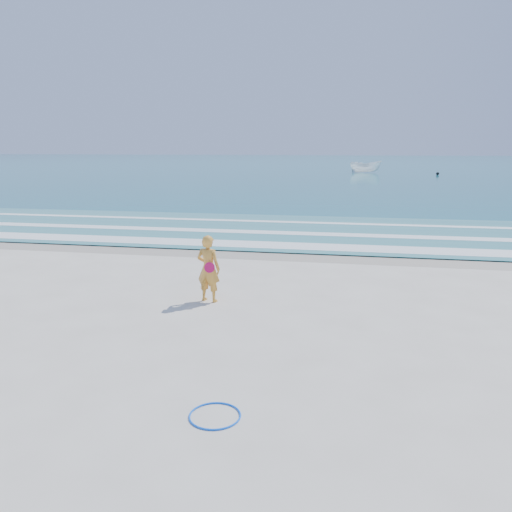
# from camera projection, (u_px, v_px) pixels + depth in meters

# --- Properties ---
(ground) EXTENTS (400.00, 400.00, 0.00)m
(ground) POSITION_uv_depth(u_px,v_px,m) (212.00, 348.00, 9.87)
(ground) COLOR silver
(ground) RESTS_ON ground
(wet_sand) EXTENTS (400.00, 2.40, 0.00)m
(wet_sand) POSITION_uv_depth(u_px,v_px,m) (277.00, 253.00, 18.51)
(wet_sand) COLOR #B2A893
(wet_sand) RESTS_ON ground
(ocean) EXTENTS (400.00, 190.00, 0.04)m
(ocean) POSITION_uv_depth(u_px,v_px,m) (340.00, 163.00, 110.60)
(ocean) COLOR #19727F
(ocean) RESTS_ON ground
(shallow) EXTENTS (400.00, 10.00, 0.01)m
(shallow) POSITION_uv_depth(u_px,v_px,m) (293.00, 230.00, 23.30)
(shallow) COLOR #59B7AD
(shallow) RESTS_ON ocean
(foam_near) EXTENTS (400.00, 1.40, 0.01)m
(foam_near) POSITION_uv_depth(u_px,v_px,m) (282.00, 245.00, 19.74)
(foam_near) COLOR white
(foam_near) RESTS_ON shallow
(foam_mid) EXTENTS (400.00, 0.90, 0.01)m
(foam_mid) POSITION_uv_depth(u_px,v_px,m) (291.00, 233.00, 22.53)
(foam_mid) COLOR white
(foam_mid) RESTS_ON shallow
(foam_far) EXTENTS (400.00, 0.60, 0.01)m
(foam_far) POSITION_uv_depth(u_px,v_px,m) (298.00, 222.00, 25.69)
(foam_far) COLOR white
(foam_far) RESTS_ON shallow
(hoop) EXTENTS (0.99, 0.99, 0.03)m
(hoop) POSITION_uv_depth(u_px,v_px,m) (215.00, 416.00, 7.37)
(hoop) COLOR #0E62FF
(hoop) RESTS_ON ground
(boat) EXTENTS (4.48, 1.76, 1.72)m
(boat) POSITION_uv_depth(u_px,v_px,m) (366.00, 167.00, 72.35)
(boat) COLOR white
(boat) RESTS_ON ocean
(buoy) EXTENTS (0.42, 0.42, 0.42)m
(buoy) POSITION_uv_depth(u_px,v_px,m) (438.00, 174.00, 66.65)
(buoy) COLOR black
(buoy) RESTS_ON ocean
(woman) EXTENTS (0.70, 0.53, 1.73)m
(woman) POSITION_uv_depth(u_px,v_px,m) (208.00, 269.00, 12.66)
(woman) COLOR gold
(woman) RESTS_ON ground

